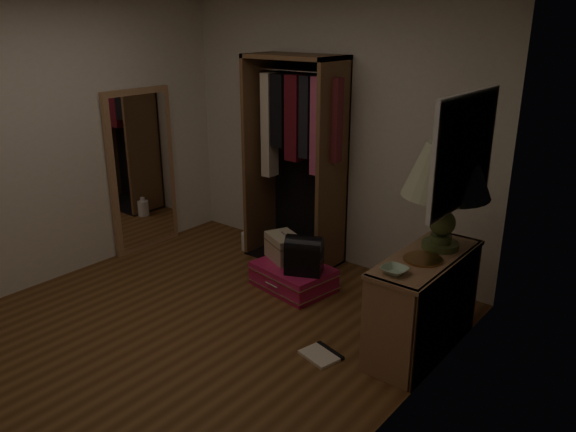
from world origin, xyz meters
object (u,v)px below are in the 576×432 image
Objects in this scene: console_bookshelf at (425,299)px; pink_suitcase at (293,277)px; black_bag at (304,254)px; floor_mirror at (142,171)px; table_lamp at (447,172)px; open_wardrobe at (298,142)px; white_jug at (248,241)px; train_case at (284,247)px.

pink_suitcase is at bearing 173.74° from console_bookshelf.
console_bookshelf is 1.21m from black_bag.
floor_mirror is 3.28m from table_lamp.
console_bookshelf is 0.55× the size of open_wardrobe.
table_lamp is at bearing -9.51° from white_jug.
white_jug is at bearing 32.94° from floor_mirror.
floor_mirror reaches higher than train_case.
floor_mirror is 2.14× the size of table_lamp.
pink_suitcase is at bearing 5.85° from floor_mirror.
train_case is 1.82m from table_lamp.
white_jug is at bearing 165.87° from pink_suitcase.
black_bag is at bearing 5.38° from train_case.
floor_mirror is 7.16× the size of white_jug.
white_jug is at bearing -179.03° from train_case.
train_case is at bearing 172.07° from console_bookshelf.
console_bookshelf reaches higher than train_case.
black_bag reaches higher than pink_suitcase.
white_jug reaches higher than pink_suitcase.
black_bag reaches higher than white_jug.
open_wardrobe reaches higher than white_jug.
open_wardrobe is at bearing 157.58° from console_bookshelf.
white_jug is at bearing 132.47° from black_bag.
floor_mirror is at bearing -164.91° from pink_suitcase.
pink_suitcase is (1.87, 0.19, -0.74)m from floor_mirror.
black_bag is 0.48× the size of table_lamp.
console_bookshelf is 2.40m from white_jug.
table_lamp is at bearing 23.19° from train_case.
black_bag is 1.53m from table_lamp.
open_wardrobe is (-1.77, 0.73, 0.83)m from console_bookshelf.
table_lamp is 3.34× the size of white_jug.
train_case is (-1.53, 0.21, -0.05)m from console_bookshelf.
table_lamp is at bearing 3.74° from floor_mirror.
console_bookshelf is 2.59× the size of train_case.
table_lamp is at bearing 88.39° from console_bookshelf.
open_wardrobe is at bearing 162.49° from table_lamp.
open_wardrobe reaches higher than black_bag.
open_wardrobe reaches higher than console_bookshelf.
train_case is 1.14× the size of black_bag.
train_case is at bearing -64.98° from open_wardrobe.
floor_mirror is at bearing 158.98° from black_bag.
pink_suitcase is 1.00× the size of table_lamp.
floor_mirror reaches higher than black_bag.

